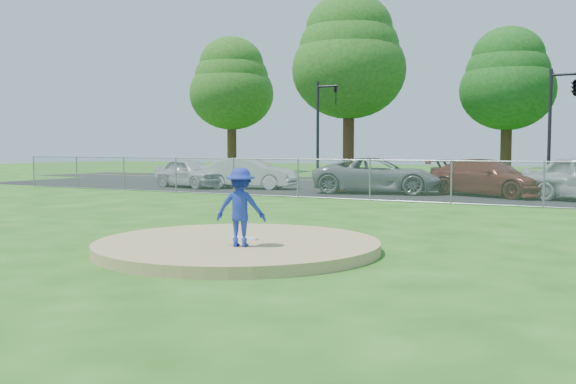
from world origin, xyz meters
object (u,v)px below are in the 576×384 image
tree_center (508,78)px  traffic_cone (342,184)px  traffic_signal_left (322,122)px  traffic_signal_center (573,89)px  parked_car_silver (190,173)px  parked_car_white (249,173)px  tree_left (349,56)px  parked_car_gray (378,175)px  parked_car_darkred (489,178)px  pitcher (241,207)px  tree_far_left (231,83)px

tree_center → traffic_cone: 19.59m
traffic_signal_left → traffic_signal_center: (12.73, -0.00, 1.25)m
tree_center → traffic_signal_left: (-7.76, -12.00, -3.11)m
traffic_signal_left → parked_car_silver: (-3.73, -7.00, -2.64)m
traffic_signal_center → parked_car_white: bearing=-154.6°
parked_car_silver → tree_left: bearing=9.5°
parked_car_gray → parked_car_darkred: bearing=-96.9°
pitcher → parked_car_gray: (-3.52, 16.24, -0.13)m
traffic_signal_center → parked_car_silver: 18.31m
tree_far_left → traffic_cone: bearing=-45.0°
tree_center → traffic_signal_center: bearing=-67.5°
tree_left → parked_car_gray: 18.81m
tree_far_left → parked_car_gray: tree_far_left is taller
tree_left → traffic_signal_left: tree_left is taller
pitcher → parked_car_white: (-9.94, 16.18, -0.16)m
traffic_signal_center → parked_car_silver: traffic_signal_center is taller
traffic_signal_center → tree_center: bearing=112.5°
traffic_signal_center → parked_car_darkred: (-2.53, -5.79, -3.86)m
tree_center → parked_car_white: bearing=-114.8°
tree_left → parked_car_white: 17.20m
tree_left → parked_car_silver: (-1.50, -16.00, -7.52)m
tree_far_left → pitcher: bearing=-56.2°
tree_left → pitcher: 34.38m
traffic_signal_center → parked_car_darkred: traffic_signal_center is taller
tree_center → parked_car_darkred: tree_center is taller
parked_car_darkred → tree_left: bearing=62.3°
tree_left → traffic_cone: 18.24m
pitcher → parked_car_silver: pitcher is taller
parked_car_gray → parked_car_silver: bearing=80.1°
traffic_cone → parked_car_darkred: bearing=3.9°
tree_far_left → traffic_signal_left: (13.24, -11.00, -3.70)m
traffic_signal_left → parked_car_gray: 8.90m
tree_left → parked_car_darkred: 20.72m
tree_far_left → parked_car_white: tree_far_left is taller
tree_far_left → parked_car_darkred: bearing=-35.6°
parked_car_white → tree_center: bearing=-36.5°
traffic_cone → parked_car_darkred: (6.22, 0.43, 0.42)m
traffic_cone → tree_left: bearing=112.2°
tree_center → traffic_cone: tree_center is taller
tree_center → parked_car_white: size_ratio=2.23×
tree_left → tree_center: 10.59m
tree_far_left → tree_center: 21.03m
pitcher → tree_left: bearing=-87.0°
parked_car_gray → parked_car_darkred: size_ratio=1.07×
traffic_cone → parked_car_silver: size_ratio=0.15×
traffic_cone → parked_car_gray: 1.77m
parked_car_white → parked_car_gray: bearing=-101.2°
traffic_signal_left → pitcher: size_ratio=3.99×
tree_left → parked_car_gray: tree_left is taller
tree_left → parked_car_darkred: bearing=-49.9°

